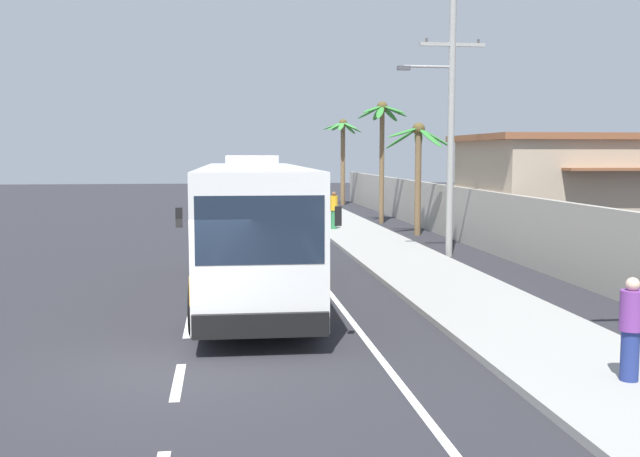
# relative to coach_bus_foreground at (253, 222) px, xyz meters

# --- Properties ---
(ground_plane) EXTENTS (160.00, 160.00, 0.00)m
(ground_plane) POSITION_rel_coach_bus_foreground_xyz_m (-1.52, -6.69, -1.88)
(ground_plane) COLOR #28282D
(sidewalk_kerb) EXTENTS (3.20, 90.00, 0.14)m
(sidewalk_kerb) POSITION_rel_coach_bus_foreground_xyz_m (5.28, 3.31, -1.81)
(sidewalk_kerb) COLOR #999993
(sidewalk_kerb) RESTS_ON ground
(lane_markings) EXTENTS (3.67, 71.28, 0.01)m
(lane_markings) POSITION_rel_coach_bus_foreground_xyz_m (0.65, 8.18, -1.88)
(lane_markings) COLOR white
(lane_markings) RESTS_ON ground
(boundary_wall) EXTENTS (0.24, 60.00, 2.27)m
(boundary_wall) POSITION_rel_coach_bus_foreground_xyz_m (9.08, 7.31, -0.75)
(boundary_wall) COLOR #9E998E
(boundary_wall) RESTS_ON ground
(coach_bus_foreground) EXTENTS (3.08, 12.38, 3.61)m
(coach_bus_foreground) POSITION_rel_coach_bus_foreground_xyz_m (0.00, 0.00, 0.00)
(coach_bus_foreground) COLOR silver
(coach_bus_foreground) RESTS_ON ground
(motorcycle_beside_bus) EXTENTS (0.56, 1.96, 1.65)m
(motorcycle_beside_bus) POSITION_rel_coach_bus_foreground_xyz_m (1.91, 9.18, -1.22)
(motorcycle_beside_bus) COLOR black
(motorcycle_beside_bus) RESTS_ON ground
(pedestrian_near_kerb) EXTENTS (0.36, 0.36, 1.63)m
(pedestrian_near_kerb) POSITION_rel_coach_bus_foreground_xyz_m (5.47, -8.74, -0.90)
(pedestrian_near_kerb) COLOR navy
(pedestrian_near_kerb) RESTS_ON sidewalk_kerb
(pedestrian_far_walk) EXTENTS (0.36, 0.36, 1.75)m
(pedestrian_far_walk) POSITION_rel_coach_bus_foreground_xyz_m (4.39, 15.09, -0.83)
(pedestrian_far_walk) COLOR #2D7A47
(pedestrian_far_walk) RESTS_ON sidewalk_kerb
(utility_pole_mid) EXTENTS (3.11, 0.24, 8.94)m
(utility_pole_mid) POSITION_rel_coach_bus_foreground_xyz_m (7.16, 6.24, 2.88)
(utility_pole_mid) COLOR #9E9E99
(utility_pole_mid) RESTS_ON ground
(palm_nearest) EXTENTS (2.73, 2.70, 6.37)m
(palm_nearest) POSITION_rel_coach_bus_foreground_xyz_m (7.54, 19.11, 2.93)
(palm_nearest) COLOR brown
(palm_nearest) RESTS_ON ground
(palm_second) EXTENTS (3.22, 3.11, 5.03)m
(palm_second) POSITION_rel_coach_bus_foreground_xyz_m (7.89, 13.16, 1.76)
(palm_second) COLOR brown
(palm_second) RESTS_ON ground
(palm_third) EXTENTS (2.86, 2.89, 6.10)m
(palm_third) POSITION_rel_coach_bus_foreground_xyz_m (7.74, 33.24, 2.47)
(palm_third) COLOR brown
(palm_third) RESTS_ON ground
(roadside_building) EXTENTS (12.67, 7.45, 4.40)m
(roadside_building) POSITION_rel_coach_bus_foreground_xyz_m (15.19, 8.73, 0.33)
(roadside_building) COLOR tan
(roadside_building) RESTS_ON ground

